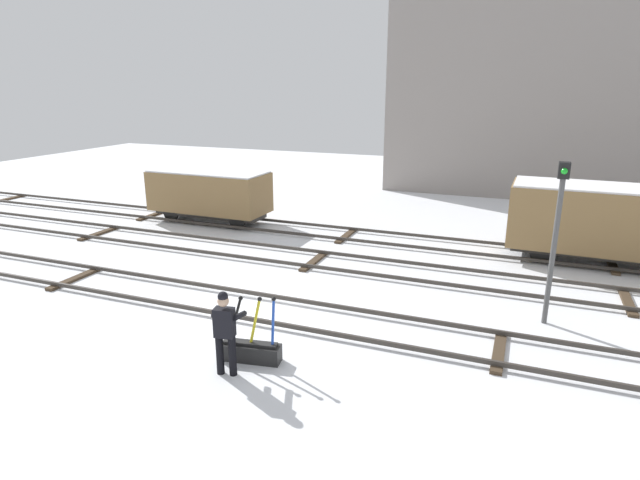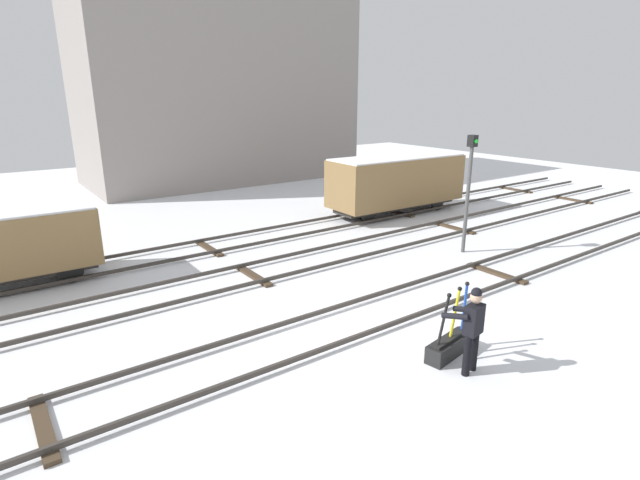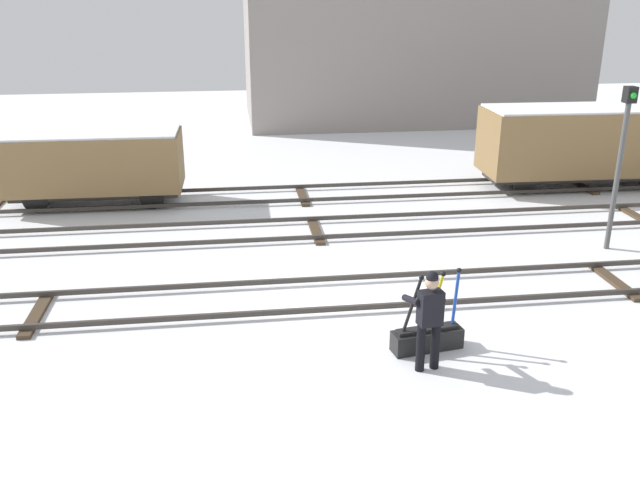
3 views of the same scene
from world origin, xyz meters
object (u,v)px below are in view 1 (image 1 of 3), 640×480
freight_car_mid_siding (616,221)px  freight_car_far_end (209,192)px  signal_post (556,228)px  switch_lever_frame (251,350)px  rail_worker (225,328)px

freight_car_mid_siding → freight_car_far_end: size_ratio=1.27×
freight_car_mid_siding → signal_post: bearing=-108.7°
switch_lever_frame → signal_post: size_ratio=0.38×
rail_worker → signal_post: signal_post is taller
freight_car_mid_siding → rail_worker: bearing=-126.2°
rail_worker → signal_post: (5.81, 4.76, 1.37)m
rail_worker → freight_car_far_end: bearing=115.0°
switch_lever_frame → freight_car_mid_siding: size_ratio=0.23×
freight_car_mid_siding → freight_car_far_end: 14.60m
switch_lever_frame → freight_car_mid_siding: bearing=41.5°
signal_post → freight_car_mid_siding: bearing=69.6°
signal_post → freight_car_far_end: signal_post is taller
switch_lever_frame → freight_car_mid_siding: freight_car_mid_siding is taller
switch_lever_frame → signal_post: 7.29m
signal_post → rail_worker: bearing=-140.7°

